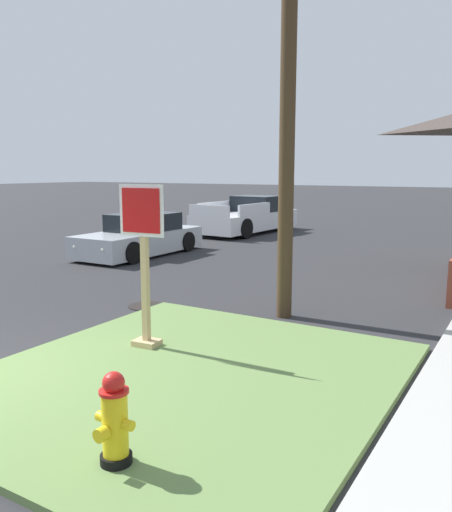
{
  "coord_description": "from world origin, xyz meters",
  "views": [
    {
      "loc": [
        6.05,
        -3.44,
        2.55
      ],
      "look_at": [
        1.77,
        3.73,
        1.18
      ],
      "focal_mm": 36.76,
      "sensor_mm": 36.0,
      "label": 1
    }
  ],
  "objects": [
    {
      "name": "fire_hydrant",
      "position": [
        3.13,
        -0.38,
        0.46
      ],
      "size": [
        0.38,
        0.34,
        0.82
      ],
      "color": "black",
      "rests_on": "grass_corner_patch"
    },
    {
      "name": "manhole_cover",
      "position": [
        -0.18,
        4.06,
        0.01
      ],
      "size": [
        0.7,
        0.7,
        0.02
      ],
      "primitive_type": "cylinder",
      "color": "black",
      "rests_on": "ground"
    },
    {
      "name": "pickup_truck_white",
      "position": [
        -4.21,
        15.46,
        0.62
      ],
      "size": [
        2.32,
        5.45,
        1.48
      ],
      "color": "silver",
      "rests_on": "ground"
    },
    {
      "name": "stop_sign",
      "position": [
        1.41,
        2.12,
        1.19
      ],
      "size": [
        0.71,
        0.31,
        2.28
      ],
      "color": "tan",
      "rests_on": "grass_corner_patch"
    },
    {
      "name": "grass_corner_patch",
      "position": [
        2.48,
        1.56,
        0.04
      ],
      "size": [
        4.78,
        5.33,
        0.08
      ],
      "primitive_type": "cube",
      "color": "#668447",
      "rests_on": "ground"
    },
    {
      "name": "parked_sedan_silver",
      "position": [
        -4.27,
        8.77,
        0.54
      ],
      "size": [
        1.88,
        4.33,
        1.25
      ],
      "color": "#ADB2B7",
      "rests_on": "ground"
    }
  ]
}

